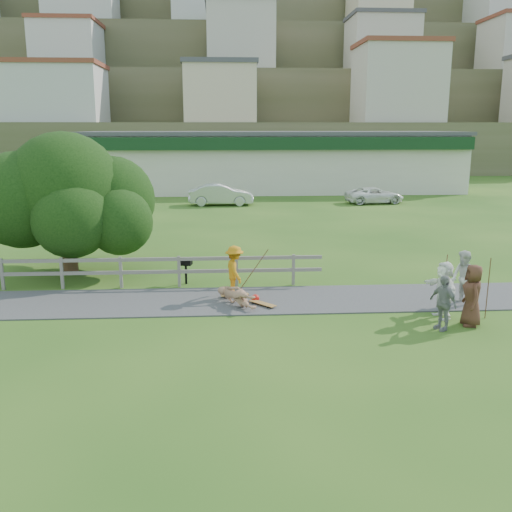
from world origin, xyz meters
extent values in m
plane|color=#275317|center=(0.00, 0.00, 0.00)|extent=(260.00, 260.00, 0.00)
cube|color=#39393C|center=(0.00, 1.50, 0.02)|extent=(34.00, 3.00, 0.04)
cube|color=#615C55|center=(-8.00, 3.30, 0.55)|extent=(0.10, 0.10, 1.10)
cube|color=#615C55|center=(-6.00, 3.30, 0.55)|extent=(0.10, 0.10, 1.10)
cube|color=#615C55|center=(-4.00, 3.30, 0.55)|extent=(0.10, 0.10, 1.10)
cube|color=#615C55|center=(-2.00, 3.30, 0.55)|extent=(0.10, 0.10, 1.10)
cube|color=#615C55|center=(0.00, 3.30, 0.55)|extent=(0.10, 0.10, 1.10)
cube|color=#615C55|center=(2.00, 3.30, 0.55)|extent=(0.10, 0.10, 1.10)
cube|color=#615C55|center=(-4.50, 3.30, 1.00)|extent=(15.00, 0.08, 0.12)
cube|color=#615C55|center=(-4.50, 3.30, 0.55)|extent=(15.00, 0.08, 0.12)
cube|color=beige|center=(4.00, 35.00, 2.40)|extent=(32.00, 10.00, 4.80)
cube|color=#133519|center=(4.00, 29.80, 4.20)|extent=(32.00, 0.60, 1.00)
cube|color=#47474C|center=(4.00, 35.00, 4.95)|extent=(32.50, 10.50, 0.30)
cube|color=#474D2D|center=(0.00, 55.00, 3.00)|extent=(220.00, 14.00, 6.00)
cube|color=beige|center=(0.00, 55.00, 9.50)|extent=(10.00, 9.00, 7.00)
cube|color=#47474C|center=(0.00, 55.00, 13.25)|extent=(10.40, 9.40, 0.50)
cube|color=#474D2D|center=(0.00, 68.00, 6.50)|extent=(220.00, 14.00, 13.00)
cube|color=beige|center=(0.00, 68.00, 16.50)|extent=(10.00, 9.00, 7.00)
cube|color=#47474C|center=(0.00, 68.00, 20.25)|extent=(10.40, 9.40, 0.50)
cube|color=#474D2D|center=(0.00, 81.00, 10.50)|extent=(220.00, 14.00, 21.00)
cube|color=beige|center=(0.00, 81.00, 24.50)|extent=(10.00, 9.00, 7.00)
cube|color=#474D2D|center=(0.00, 94.00, 15.00)|extent=(220.00, 14.00, 30.00)
cube|color=#474D2D|center=(0.00, 108.00, 20.00)|extent=(220.00, 14.00, 40.00)
imported|color=orange|center=(-0.10, 1.88, 0.82)|extent=(0.83, 1.17, 1.63)
imported|color=#A5785B|center=(-0.06, 0.98, 0.32)|extent=(1.70, 1.28, 0.64)
imported|color=silver|center=(6.95, 0.59, 0.87)|extent=(0.81, 0.96, 1.75)
imported|color=gray|center=(5.50, -1.48, 0.77)|extent=(0.73, 0.98, 1.54)
imported|color=#542F21|center=(6.44, -1.19, 0.88)|extent=(0.67, 0.93, 1.76)
imported|color=white|center=(5.90, -0.49, 0.84)|extent=(0.71, 1.62, 1.69)
imported|color=silver|center=(-0.50, 24.70, 0.76)|extent=(4.60, 1.64, 1.51)
imported|color=white|center=(10.74, 25.01, 0.59)|extent=(4.48, 2.54, 1.18)
sphere|color=red|center=(0.54, 1.33, 0.13)|extent=(0.26, 0.26, 0.26)
cylinder|color=brown|center=(0.50, 2.28, 0.92)|extent=(0.03, 0.03, 1.84)
cylinder|color=brown|center=(5.95, -0.29, 0.93)|extent=(0.03, 0.03, 1.85)
cylinder|color=brown|center=(7.14, -0.65, 0.91)|extent=(0.03, 0.03, 1.81)
camera|label=1|loc=(-0.53, -16.01, 5.44)|focal=40.00mm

